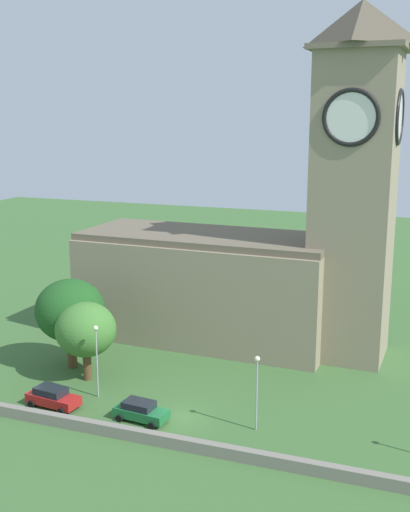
# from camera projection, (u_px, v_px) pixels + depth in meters

# --- Properties ---
(ground_plane) EXTENTS (200.00, 200.00, 0.00)m
(ground_plane) POSITION_uv_depth(u_px,v_px,m) (234.00, 355.00, 67.33)
(ground_plane) COLOR #3D6633
(church) EXTENTS (34.17, 12.94, 35.09)m
(church) POSITION_uv_depth(u_px,v_px,m) (254.00, 253.00, 69.14)
(church) COLOR gray
(church) RESTS_ON ground
(quay_barrier) EXTENTS (43.31, 0.70, 0.95)m
(quay_barrier) POSITION_uv_depth(u_px,v_px,m) (156.00, 439.00, 49.24)
(quay_barrier) COLOR gray
(quay_barrier) RESTS_ON ground
(car_red) EXTENTS (4.93, 2.69, 1.73)m
(car_red) POSITION_uv_depth(u_px,v_px,m) (53.00, 397.00, 55.47)
(car_red) COLOR red
(car_red) RESTS_ON ground
(car_green) EXTENTS (4.63, 2.53, 1.64)m
(car_green) POSITION_uv_depth(u_px,v_px,m) (141.00, 411.00, 52.99)
(car_green) COLOR #1E6B38
(car_green) RESTS_ON ground
(streetlamp_west_mid) EXTENTS (0.44, 0.44, 6.65)m
(streetlamp_west_mid) POSITION_uv_depth(u_px,v_px,m) (96.00, 349.00, 56.61)
(streetlamp_west_mid) COLOR #9EA0A5
(streetlamp_west_mid) RESTS_ON ground
(streetlamp_central) EXTENTS (0.44, 0.44, 6.25)m
(streetlamp_central) POSITION_uv_depth(u_px,v_px,m) (257.00, 380.00, 50.67)
(streetlamp_central) COLOR #9EA0A5
(streetlamp_central) RESTS_ON ground
(tree_by_tower) EXTENTS (5.70, 5.70, 7.56)m
(tree_by_tower) POSITION_uv_depth(u_px,v_px,m) (86.00, 330.00, 60.23)
(tree_by_tower) COLOR brown
(tree_by_tower) RESTS_ON ground
(tree_riverside_west) EXTENTS (6.80, 6.80, 8.97)m
(tree_riverside_west) POSITION_uv_depth(u_px,v_px,m) (70.00, 311.00, 63.03)
(tree_riverside_west) COLOR brown
(tree_riverside_west) RESTS_ON ground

